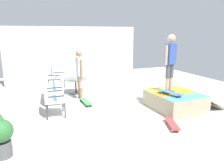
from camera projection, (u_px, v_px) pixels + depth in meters
ground_plane at (117, 106)px, 7.16m from camera, size 12.00×12.00×0.10m
house_facade at (74, 55)px, 10.09m from camera, size 0.23×6.00×2.53m
skate_ramp at (175, 101)px, 6.69m from camera, size 1.55×2.02×0.51m
patio_bench at (51, 84)px, 7.20m from camera, size 1.31×0.70×1.02m
patio_chair_near_house at (54, 75)px, 8.89m from camera, size 0.80×0.76×1.02m
patio_chair_by_wall at (50, 95)px, 6.01m from camera, size 0.66×0.59×1.02m
patio_table at (76, 83)px, 8.33m from camera, size 0.90×0.90×0.57m
person_watching at (80, 71)px, 7.37m from camera, size 0.48×0.26×1.73m
person_skater at (170, 59)px, 6.44m from camera, size 0.31×0.46×1.72m
skateboard_by_bench at (86, 102)px, 7.14m from camera, size 0.81×0.23×0.10m
skateboard_spare at (172, 124)px, 5.43m from camera, size 0.82×0.47×0.10m
skateboard_on_ramp at (170, 92)px, 6.33m from camera, size 0.82×0.43×0.10m
potted_plant at (1, 134)px, 4.04m from camera, size 0.44×0.44×0.92m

